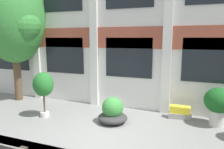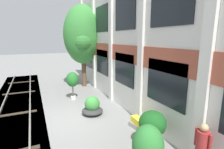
{
  "view_description": "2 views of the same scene",
  "coord_description": "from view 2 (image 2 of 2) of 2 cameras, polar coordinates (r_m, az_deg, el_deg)",
  "views": [
    {
      "loc": [
        2.73,
        -6.25,
        3.09
      ],
      "look_at": [
        -0.18,
        1.23,
        1.74
      ],
      "focal_mm": 35.0,
      "sensor_mm": 36.0,
      "label": 1
    },
    {
      "loc": [
        8.15,
        -1.72,
        3.9
      ],
      "look_at": [
        0.28,
        1.88,
        2.09
      ],
      "focal_mm": 28.0,
      "sensor_mm": 36.0,
      "label": 2
    }
  ],
  "objects": [
    {
      "name": "ground_plane",
      "position": [
        9.19,
        -11.81,
        -13.56
      ],
      "size": [
        80.0,
        80.0,
        0.0
      ],
      "primitive_type": "plane",
      "color": "gray"
    },
    {
      "name": "apartment_facade",
      "position": [
        9.4,
        5.48,
        13.26
      ],
      "size": [
        16.49,
        0.64,
        8.34
      ],
      "color": "silver",
      "rests_on": "ground"
    },
    {
      "name": "rail_tracks",
      "position": [
        9.15,
        -29.77,
        -16.01
      ],
      "size": [
        24.13,
        2.8,
        0.43
      ],
      "color": "#423F3A",
      "rests_on": "ground"
    },
    {
      "name": "broadleaf_tree",
      "position": [
        14.2,
        -9.53,
        12.26
      ],
      "size": [
        3.12,
        2.97,
        6.43
      ],
      "color": "brown",
      "rests_on": "ground"
    },
    {
      "name": "potted_plant_stone_basin",
      "position": [
        5.38,
        11.59,
        -22.71
      ],
      "size": [
        0.89,
        0.89,
        1.58
      ],
      "color": "tan",
      "rests_on": "ground"
    },
    {
      "name": "potted_plant_low_pan",
      "position": [
        11.43,
        -12.79,
        -1.82
      ],
      "size": [
        0.79,
        0.79,
        1.79
      ],
      "color": "beige",
      "rests_on": "ground"
    },
    {
      "name": "potted_plant_square_trough",
      "position": [
        7.99,
        8.57,
        -15.65
      ],
      "size": [
        0.88,
        0.46,
        0.49
      ],
      "color": "gray",
      "rests_on": "ground"
    },
    {
      "name": "potted_plant_wide_bowl",
      "position": [
        9.28,
        -6.42,
        -10.52
      ],
      "size": [
        1.09,
        1.09,
        0.96
      ],
      "color": "#333333",
      "rests_on": "ground"
    },
    {
      "name": "potted_plant_fluted_column",
      "position": [
        6.66,
        13.04,
        -15.98
      ],
      "size": [
        0.98,
        0.98,
        1.38
      ],
      "color": "beige",
      "rests_on": "ground"
    },
    {
      "name": "resident_by_doorway",
      "position": [
        5.8,
        27.26,
        -20.9
      ],
      "size": [
        0.53,
        0.34,
        1.66
      ],
      "rotation": [
        0.0,
        0.0,
        -1.59
      ],
      "color": "#282833",
      "rests_on": "ground"
    }
  ]
}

